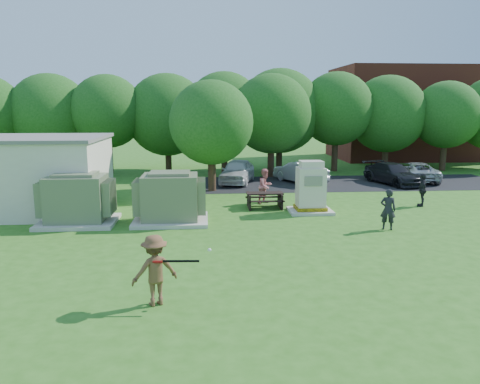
{
  "coord_description": "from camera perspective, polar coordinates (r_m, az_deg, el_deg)",
  "views": [
    {
      "loc": [
        -1.37,
        -14.24,
        4.69
      ],
      "look_at": [
        0.0,
        4.0,
        1.3
      ],
      "focal_mm": 35.0,
      "sensor_mm": 36.0,
      "label": 1
    }
  ],
  "objects": [
    {
      "name": "generator_cabinet",
      "position": [
        20.9,
        8.61,
        0.24
      ],
      "size": [
        1.89,
        1.55,
        2.31
      ],
      "color": "beige",
      "rests_on": "ground"
    },
    {
      "name": "brick_building",
      "position": [
        45.57,
        21.12,
        8.94
      ],
      "size": [
        15.0,
        8.0,
        8.0
      ],
      "primitive_type": "cube",
      "color": "maroon",
      "rests_on": "ground"
    },
    {
      "name": "batting_equipment",
      "position": [
        11.12,
        -7.19,
        -8.15
      ],
      "size": [
        1.37,
        0.4,
        0.24
      ],
      "color": "black",
      "rests_on": "ground"
    },
    {
      "name": "transformer_right",
      "position": [
        19.16,
        -8.49,
        -0.81
      ],
      "size": [
        3.0,
        2.4,
        2.07
      ],
      "color": "beige",
      "rests_on": "ground"
    },
    {
      "name": "batter",
      "position": [
        11.39,
        -10.35,
        -9.35
      ],
      "size": [
        1.27,
        1.01,
        1.71
      ],
      "primitive_type": "imported",
      "rotation": [
        0.0,
        0.0,
        3.54
      ],
      "color": "brown",
      "rests_on": "ground"
    },
    {
      "name": "transformer_left",
      "position": [
        19.78,
        -19.24,
        -0.93
      ],
      "size": [
        3.0,
        2.4,
        2.07
      ],
      "color": "beige",
      "rests_on": "ground"
    },
    {
      "name": "car_dark",
      "position": [
        29.76,
        18.19,
        2.13
      ],
      "size": [
        2.91,
        4.66,
        1.26
      ],
      "primitive_type": "imported",
      "rotation": [
        0.0,
        0.0,
        0.28
      ],
      "color": "black",
      "rests_on": "ground"
    },
    {
      "name": "person_at_picnic",
      "position": [
        22.66,
        3.11,
        0.72
      ],
      "size": [
        1.04,
        1.02,
        1.69
      ],
      "primitive_type": "imported",
      "rotation": [
        0.0,
        0.0,
        0.72
      ],
      "color": "#CC6C6E",
      "rests_on": "ground"
    },
    {
      "name": "parking_strip",
      "position": [
        29.35,
        12.33,
        1.07
      ],
      "size": [
        20.0,
        6.0,
        0.01
      ],
      "primitive_type": "cube",
      "color": "#232326",
      "rests_on": "ground"
    },
    {
      "name": "car_white",
      "position": [
        28.67,
        -0.34,
        2.54
      ],
      "size": [
        2.71,
        4.52,
        1.44
      ],
      "primitive_type": "imported",
      "rotation": [
        0.0,
        0.0,
        -0.25
      ],
      "color": "silver",
      "rests_on": "ground"
    },
    {
      "name": "person_by_generator",
      "position": [
        18.7,
        17.6,
        -2.03
      ],
      "size": [
        0.67,
        0.55,
        1.58
      ],
      "primitive_type": "imported",
      "rotation": [
        0.0,
        0.0,
        2.79
      ],
      "color": "black",
      "rests_on": "ground"
    },
    {
      "name": "picnic_table",
      "position": [
        21.7,
        3.02,
        -0.77
      ],
      "size": [
        1.69,
        1.27,
        0.72
      ],
      "color": "black",
      "rests_on": "ground"
    },
    {
      "name": "car_silver_a",
      "position": [
        29.0,
        7.34,
        2.44
      ],
      "size": [
        2.96,
        4.27,
        1.33
      ],
      "primitive_type": "imported",
      "rotation": [
        0.0,
        0.0,
        3.57
      ],
      "color": "silver",
      "rests_on": "ground"
    },
    {
      "name": "ground",
      "position": [
        15.06,
        1.15,
        -7.65
      ],
      "size": [
        120.0,
        120.0,
        0.0
      ],
      "primitive_type": "plane",
      "color": "#2D6619",
      "rests_on": "ground"
    },
    {
      "name": "person_walking_right",
      "position": [
        23.59,
        21.34,
        0.24
      ],
      "size": [
        0.74,
        0.99,
        1.57
      ],
      "primitive_type": "imported",
      "rotation": [
        0.0,
        0.0,
        4.27
      ],
      "color": "black",
      "rests_on": "ground"
    },
    {
      "name": "car_silver_b",
      "position": [
        31.4,
        20.57,
        2.34
      ],
      "size": [
        2.45,
        4.51,
        1.2
      ],
      "primitive_type": "imported",
      "rotation": [
        0.0,
        0.0,
        3.03
      ],
      "color": "#B6B7BB",
      "rests_on": "ground"
    },
    {
      "name": "tree_row",
      "position": [
        32.9,
        1.16,
        9.57
      ],
      "size": [
        41.3,
        13.3,
        7.3
      ],
      "color": "#47301E",
      "rests_on": "ground"
    }
  ]
}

